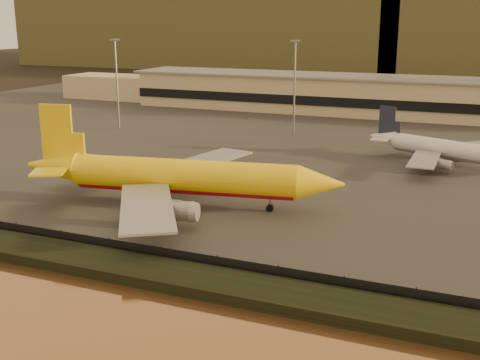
# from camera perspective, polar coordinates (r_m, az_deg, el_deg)

# --- Properties ---
(ground) EXTENTS (900.00, 900.00, 0.00)m
(ground) POSITION_cam_1_polar(r_m,az_deg,el_deg) (91.22, -4.42, -4.87)
(ground) COLOR black
(ground) RESTS_ON ground
(embankment) EXTENTS (320.00, 7.00, 1.40)m
(embankment) POSITION_cam_1_polar(r_m,az_deg,el_deg) (77.31, -10.22, -8.27)
(embankment) COLOR black
(embankment) RESTS_ON ground
(tarmac) EXTENTS (320.00, 220.00, 0.20)m
(tarmac) POSITION_cam_1_polar(r_m,az_deg,el_deg) (178.36, 9.63, 4.83)
(tarmac) COLOR #2D2D2D
(tarmac) RESTS_ON ground
(perimeter_fence) EXTENTS (300.00, 0.05, 2.20)m
(perimeter_fence) POSITION_cam_1_polar(r_m,az_deg,el_deg) (80.19, -8.69, -6.86)
(perimeter_fence) COLOR black
(perimeter_fence) RESTS_ON tarmac
(terminal_building) EXTENTS (202.00, 25.00, 12.60)m
(terminal_building) POSITION_cam_1_polar(r_m,az_deg,el_deg) (210.29, 7.78, 8.11)
(terminal_building) COLOR #C6B489
(terminal_building) RESTS_ON tarmac
(apron_light_masts) EXTENTS (152.20, 12.20, 25.40)m
(apron_light_masts) POSITION_cam_1_polar(r_m,az_deg,el_deg) (153.91, 13.63, 8.90)
(apron_light_masts) COLOR slate
(apron_light_masts) RESTS_ON tarmac
(distant_hills) EXTENTS (470.00, 160.00, 70.00)m
(distant_hills) POSITION_cam_1_polar(r_m,az_deg,el_deg) (420.52, 15.00, 14.56)
(distant_hills) COLOR brown
(distant_hills) RESTS_ON ground
(dhl_cargo_jet) EXTENTS (55.66, 53.81, 16.67)m
(dhl_cargo_jet) POSITION_cam_1_polar(r_m,az_deg,el_deg) (101.88, -5.85, 0.28)
(dhl_cargo_jet) COLOR yellow
(dhl_cargo_jet) RESTS_ON tarmac
(white_narrowbody_jet) EXTENTS (37.81, 35.68, 11.33)m
(white_narrowbody_jet) POSITION_cam_1_polar(r_m,az_deg,el_deg) (138.05, 19.16, 2.73)
(white_narrowbody_jet) COLOR white
(white_narrowbody_jet) RESTS_ON tarmac
(gse_vehicle_yellow) EXTENTS (4.64, 2.64, 1.97)m
(gse_vehicle_yellow) POSITION_cam_1_polar(r_m,az_deg,el_deg) (115.66, 4.97, 0.04)
(gse_vehicle_yellow) COLOR yellow
(gse_vehicle_yellow) RESTS_ON tarmac
(gse_vehicle_white) EXTENTS (4.84, 2.73, 2.06)m
(gse_vehicle_white) POSITION_cam_1_polar(r_m,az_deg,el_deg) (128.82, -2.64, 1.65)
(gse_vehicle_white) COLOR white
(gse_vehicle_white) RESTS_ON tarmac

